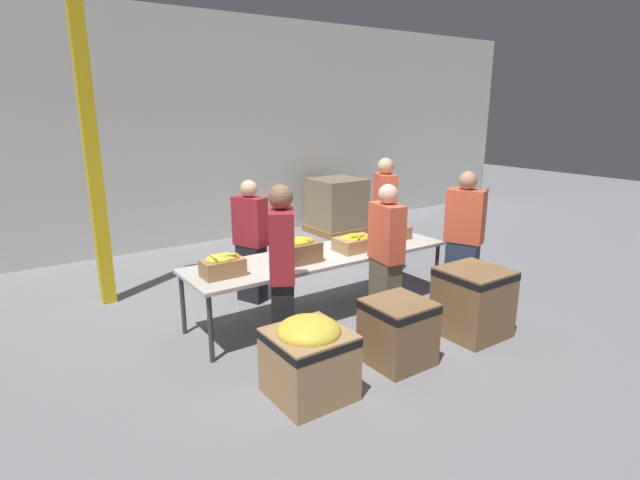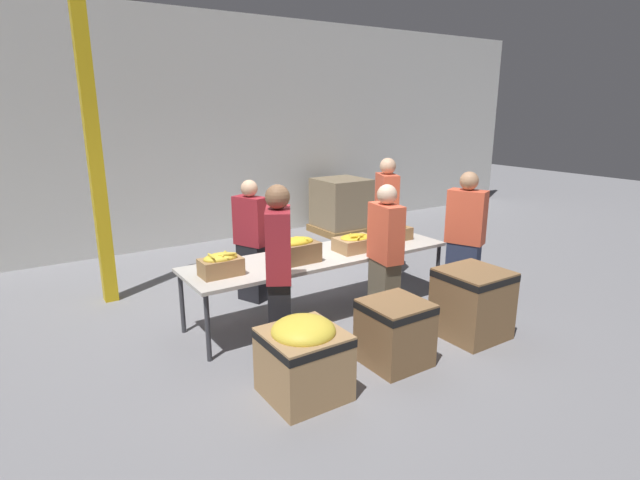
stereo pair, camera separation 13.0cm
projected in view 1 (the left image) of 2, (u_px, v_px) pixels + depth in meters
ground_plane at (321, 312)px, 6.07m from camera, size 30.00×30.00×0.00m
wall_back at (193, 131)px, 8.68m from camera, size 16.00×0.08×4.00m
sorting_table at (321, 258)px, 5.88m from camera, size 3.26×0.89×0.74m
banana_box_0 at (223, 265)px, 5.09m from camera, size 0.43×0.27×0.26m
banana_box_1 at (297, 250)px, 5.53m from camera, size 0.50×0.30×0.29m
banana_box_2 at (356, 242)px, 6.01m from camera, size 0.48×0.33×0.22m
banana_box_3 at (393, 231)px, 6.53m from camera, size 0.39×0.34×0.24m
volunteer_0 at (386, 257)px, 5.55m from camera, size 0.28×0.46×1.62m
volunteer_1 at (464, 239)px, 6.19m from camera, size 0.39×0.50×1.68m
volunteer_2 at (384, 218)px, 7.26m from camera, size 0.40×0.52×1.72m
volunteer_3 at (282, 275)px, 4.80m from camera, size 0.43×0.52×1.73m
volunteer_4 at (251, 242)px, 6.25m from camera, size 0.36×0.47×1.56m
donation_bin_0 at (309, 355)px, 4.24m from camera, size 0.65×0.65×0.72m
donation_bin_1 at (398, 329)px, 4.82m from camera, size 0.58×0.58×0.63m
donation_bin_2 at (473, 300)px, 5.40m from camera, size 0.66×0.66×0.74m
support_pillar at (91, 144)px, 5.89m from camera, size 0.16×0.16×4.00m
pallet_stack_0 at (337, 206)px, 9.80m from camera, size 1.00×1.00×1.06m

